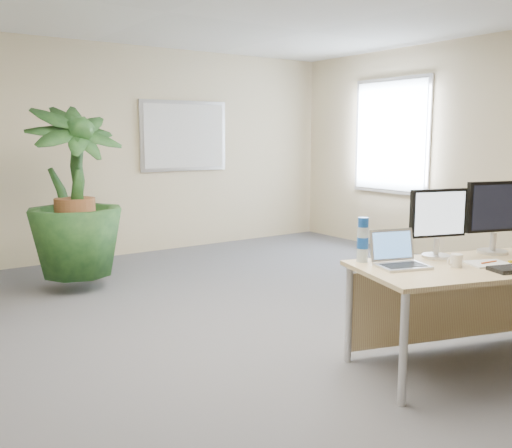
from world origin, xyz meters
TOP-DOWN VIEW (x-y plane):
  - floor at (0.00, 0.00)m, footprint 8.00×8.00m
  - back_wall at (0.00, 4.00)m, footprint 7.00×0.04m
  - whiteboard at (1.20, 3.97)m, footprint 1.30×0.04m
  - window at (3.47, 2.30)m, footprint 0.04×1.30m
  - desk at (0.94, -0.81)m, footprint 2.00×1.29m
  - floor_plant at (-0.75, 2.64)m, footprint 0.99×0.99m
  - monitor_left at (0.75, -0.58)m, footprint 0.42×0.20m
  - monitor_right at (1.20, -0.72)m, footprint 0.46×0.21m
  - laptop at (0.33, -0.60)m, footprint 0.39×0.36m
  - coffee_mug at (0.61, -0.84)m, footprint 0.11×0.07m
  - spiral_notebook at (0.85, -0.92)m, footprint 0.32×0.29m
  - orange_pen at (0.85, -0.92)m, footprint 0.14×0.02m
  - water_bottle at (0.23, -0.38)m, footprint 0.08×0.08m

SIDE VIEW (x-z plane):
  - floor at x=0.00m, z-range 0.00..0.00m
  - desk at x=0.94m, z-range 0.21..0.92m
  - spiral_notebook at x=0.85m, z-range 0.71..0.72m
  - orange_pen at x=0.85m, z-range 0.72..0.73m
  - floor_plant at x=-0.75m, z-range 0.00..1.50m
  - coffee_mug at x=0.61m, z-range 0.71..0.80m
  - laptop at x=0.33m, z-range 0.66..0.88m
  - water_bottle at x=0.23m, z-range 0.71..1.01m
  - monitor_left at x=0.75m, z-range 0.75..1.23m
  - monitor_right at x=1.20m, z-range 0.75..1.27m
  - back_wall at x=0.00m, z-range 0.00..2.70m
  - whiteboard at x=1.20m, z-range 1.07..2.02m
  - window at x=3.47m, z-range 0.77..2.33m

